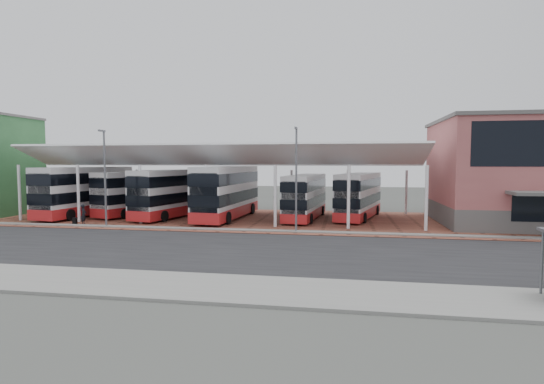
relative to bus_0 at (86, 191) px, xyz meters
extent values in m
plane|color=#3E413C|center=(20.05, -12.76, -2.49)|extent=(140.00, 140.00, 0.00)
cube|color=black|center=(20.05, -13.76, -2.48)|extent=(120.00, 14.00, 0.02)
cube|color=brown|center=(22.05, 0.24, -2.46)|extent=(72.00, 16.00, 0.06)
cube|color=slate|center=(20.05, -21.76, -2.42)|extent=(120.00, 4.00, 0.14)
cube|color=slate|center=(20.05, -6.56, -2.42)|extent=(120.00, 0.80, 0.14)
cube|color=gold|center=(20.05, -19.76, -2.46)|extent=(120.00, 0.12, 0.01)
cube|color=gold|center=(20.05, -19.46, -2.46)|extent=(120.00, 0.12, 0.01)
cylinder|color=white|center=(-3.95, -4.26, 0.11)|extent=(0.26, 0.26, 5.20)
cylinder|color=white|center=(-3.95, 6.74, -0.19)|extent=(0.26, 0.26, 4.60)
cylinder|color=white|center=(2.05, -4.26, 0.11)|extent=(0.26, 0.26, 5.20)
cylinder|color=white|center=(2.05, 6.74, -0.19)|extent=(0.26, 0.26, 4.60)
cylinder|color=white|center=(8.05, -4.26, 0.11)|extent=(0.26, 0.26, 5.20)
cylinder|color=white|center=(8.05, 6.74, -0.19)|extent=(0.26, 0.26, 4.60)
cylinder|color=white|center=(14.05, -4.26, 0.11)|extent=(0.26, 0.26, 5.20)
cylinder|color=white|center=(14.05, 6.74, -0.19)|extent=(0.26, 0.26, 4.60)
cylinder|color=white|center=(20.05, -4.26, 0.11)|extent=(0.26, 0.26, 5.20)
cylinder|color=white|center=(20.05, 6.74, -0.19)|extent=(0.26, 0.26, 4.60)
cylinder|color=white|center=(26.05, -4.26, 0.11)|extent=(0.26, 0.26, 5.20)
cylinder|color=white|center=(26.05, 6.74, -0.19)|extent=(0.26, 0.26, 4.60)
cylinder|color=white|center=(32.05, -4.26, 0.11)|extent=(0.26, 0.26, 5.20)
cylinder|color=white|center=(32.05, 6.74, -0.19)|extent=(0.26, 0.26, 4.60)
cube|color=white|center=(14.05, -2.06, 3.61)|extent=(37.00, 4.95, 1.95)
cube|color=white|center=(14.05, 3.54, 3.41)|extent=(37.00, 7.12, 1.43)
cylinder|color=slate|center=(6.05, -6.46, 1.51)|extent=(0.16, 0.16, 8.00)
cube|color=slate|center=(6.05, -6.76, 5.51)|extent=(0.15, 0.90, 0.15)
cylinder|color=slate|center=(22.05, -6.46, 1.51)|extent=(0.16, 0.16, 8.00)
cube|color=slate|center=(22.05, -6.76, 5.51)|extent=(0.15, 0.90, 0.15)
cube|color=silver|center=(0.00, 0.02, 0.15)|extent=(4.02, 12.04, 4.62)
cube|color=red|center=(0.00, 0.02, -1.73)|extent=(4.07, 12.08, 0.97)
cube|color=black|center=(0.00, 0.02, -0.33)|extent=(4.07, 12.08, 1.02)
cube|color=black|center=(0.00, 0.02, 1.38)|extent=(4.07, 12.08, 1.02)
cube|color=black|center=(-0.67, -5.79, 0.04)|extent=(2.41, 0.38, 3.86)
cylinder|color=black|center=(-1.76, -3.57, -1.89)|extent=(0.42, 1.10, 1.07)
cylinder|color=black|center=(0.90, -3.88, -1.89)|extent=(0.42, 1.10, 1.07)
cylinder|color=black|center=(-0.90, 3.93, -1.89)|extent=(0.42, 1.10, 1.07)
cylinder|color=black|center=(1.77, 3.62, -1.89)|extent=(0.42, 1.10, 1.07)
cube|color=silver|center=(4.98, 1.86, -0.10)|extent=(5.52, 10.90, 4.17)
cube|color=red|center=(4.98, 1.86, -1.80)|extent=(5.56, 10.95, 0.87)
cube|color=black|center=(4.98, 1.86, -0.54)|extent=(5.56, 10.95, 0.92)
cube|color=black|center=(4.98, 1.86, 1.02)|extent=(5.56, 10.95, 0.92)
cube|color=black|center=(3.39, -3.18, -0.20)|extent=(2.11, 0.75, 3.49)
cylinder|color=black|center=(2.80, -1.03, -1.94)|extent=(0.55, 1.01, 0.97)
cylinder|color=black|center=(5.11, -1.76, -1.94)|extent=(0.55, 1.01, 0.97)
cylinder|color=black|center=(4.85, 5.48, -1.94)|extent=(0.55, 1.01, 0.97)
cylinder|color=black|center=(7.16, 4.75, -1.94)|extent=(0.55, 1.01, 0.97)
cube|color=silver|center=(9.17, 0.70, 0.02)|extent=(4.75, 11.48, 4.38)
cube|color=red|center=(9.17, 0.70, -1.76)|extent=(4.80, 11.53, 0.92)
cube|color=black|center=(9.17, 0.70, -0.44)|extent=(4.80, 11.53, 0.97)
cube|color=black|center=(9.17, 0.70, 1.19)|extent=(4.80, 11.53, 0.97)
cube|color=black|center=(8.05, -4.74, -0.08)|extent=(2.26, 0.56, 3.67)
cylinder|color=black|center=(7.20, -2.56, -1.92)|extent=(0.48, 1.05, 1.02)
cylinder|color=black|center=(9.69, -3.07, -1.92)|extent=(0.48, 1.05, 1.02)
cylinder|color=black|center=(8.64, 4.46, -1.92)|extent=(0.48, 1.05, 1.02)
cylinder|color=black|center=(11.14, 3.95, -1.92)|extent=(0.48, 1.05, 1.02)
cube|color=silver|center=(14.64, 0.38, 0.19)|extent=(3.46, 12.15, 4.69)
cube|color=red|center=(14.64, 0.38, -1.72)|extent=(3.51, 12.19, 0.98)
cube|color=black|center=(14.64, 0.38, -0.30)|extent=(3.51, 12.19, 1.04)
cube|color=black|center=(14.64, 0.38, 1.45)|extent=(3.51, 12.19, 1.04)
cube|color=black|center=(14.27, -5.55, 0.08)|extent=(2.46, 0.26, 3.93)
cylinder|color=black|center=(13.04, -3.37, -1.88)|extent=(0.37, 1.11, 1.09)
cylinder|color=black|center=(15.76, -3.53, -1.88)|extent=(0.37, 1.11, 1.09)
cylinder|color=black|center=(13.51, 4.30, -1.88)|extent=(0.37, 1.11, 1.09)
cylinder|color=black|center=(16.24, 4.13, -1.88)|extent=(0.37, 1.11, 1.09)
cube|color=silver|center=(22.04, 1.23, -0.22)|extent=(3.37, 10.29, 3.95)
cube|color=red|center=(22.04, 1.23, -1.83)|extent=(3.41, 10.33, 0.83)
cube|color=black|center=(22.04, 1.23, -0.64)|extent=(3.41, 10.33, 0.87)
cube|color=black|center=(22.04, 1.23, 0.83)|extent=(3.41, 10.33, 0.87)
cube|color=black|center=(21.51, -3.75, -0.31)|extent=(2.06, 0.31, 3.31)
cylinder|color=black|center=(20.56, -1.87, -1.97)|extent=(0.35, 0.94, 0.92)
cylinder|color=black|center=(22.84, -2.11, -1.97)|extent=(0.35, 0.94, 0.92)
cylinder|color=black|center=(21.25, 4.56, -1.97)|extent=(0.35, 0.94, 0.92)
cylinder|color=black|center=(23.53, 4.32, -1.97)|extent=(0.35, 0.94, 0.92)
cube|color=silver|center=(27.10, 2.59, -0.15)|extent=(4.76, 10.67, 4.07)
cube|color=red|center=(27.10, 2.59, -1.81)|extent=(4.81, 10.72, 0.85)
cube|color=black|center=(27.10, 2.59, -0.58)|extent=(4.81, 10.72, 0.90)
cube|color=black|center=(27.10, 2.59, 0.93)|extent=(4.81, 10.72, 0.90)
cube|color=black|center=(25.88, -2.42, -0.25)|extent=(2.09, 0.60, 3.41)
cylinder|color=black|center=(25.17, -0.37, -1.95)|extent=(0.48, 0.98, 0.95)
cylinder|color=black|center=(27.46, -0.93, -1.95)|extent=(0.48, 0.98, 0.95)
cylinder|color=black|center=(26.74, 6.10, -1.95)|extent=(0.48, 0.98, 0.95)
cylinder|color=black|center=(29.04, 5.54, -1.95)|extent=(0.48, 0.98, 0.95)
imported|color=black|center=(3.60, -5.88, -1.54)|extent=(0.59, 0.74, 1.77)
cube|color=black|center=(2.69, -5.80, -2.14)|extent=(0.34, 0.24, 0.58)
cylinder|color=slate|center=(33.57, -20.48, -1.06)|extent=(0.11, 0.11, 2.56)
camera|label=1|loc=(25.70, -38.84, 2.93)|focal=28.00mm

